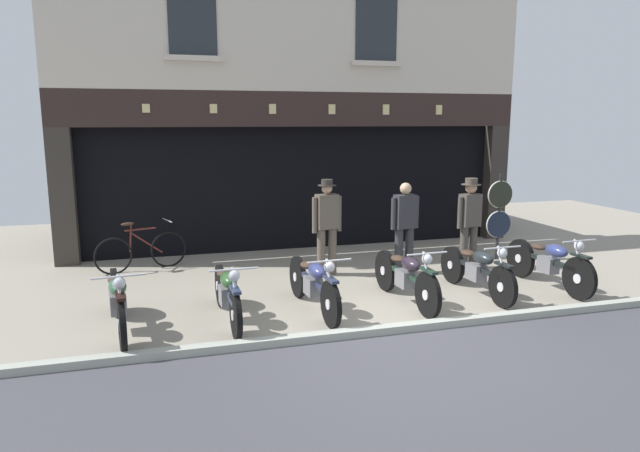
{
  "coord_description": "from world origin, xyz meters",
  "views": [
    {
      "loc": [
        -3.01,
        -6.51,
        2.74
      ],
      "look_at": [
        -0.29,
        2.78,
        0.95
      ],
      "focal_mm": 32.31,
      "sensor_mm": 36.0,
      "label": 1
    }
  ],
  "objects_px": {
    "motorcycle_right": "(549,262)",
    "salesman_right": "(470,218)",
    "motorcycle_left": "(227,292)",
    "salesman_left": "(327,223)",
    "motorcycle_center_right": "(477,269)",
    "advert_board_near": "(234,161)",
    "tyre_sign_pole": "(499,210)",
    "advert_board_far": "(178,164)",
    "motorcycle_far_left": "(118,300)",
    "shopkeeper_center": "(405,223)",
    "motorcycle_center": "(406,276)",
    "motorcycle_center_left": "(314,283)",
    "leaning_bicycle": "(141,251)"
  },
  "relations": [
    {
      "from": "motorcycle_right",
      "to": "salesman_right",
      "type": "height_order",
      "value": "salesman_right"
    },
    {
      "from": "salesman_right",
      "to": "motorcycle_left",
      "type": "bearing_deg",
      "value": 8.3
    },
    {
      "from": "salesman_left",
      "to": "motorcycle_center_right",
      "type": "bearing_deg",
      "value": 129.42
    },
    {
      "from": "motorcycle_left",
      "to": "advert_board_near",
      "type": "xyz_separation_m",
      "value": [
        0.72,
        4.3,
        1.48
      ]
    },
    {
      "from": "tyre_sign_pole",
      "to": "advert_board_far",
      "type": "distance_m",
      "value": 6.45
    },
    {
      "from": "salesman_left",
      "to": "tyre_sign_pole",
      "type": "xyz_separation_m",
      "value": [
        3.6,
        0.16,
        0.04
      ]
    },
    {
      "from": "motorcycle_center_right",
      "to": "advert_board_far",
      "type": "xyz_separation_m",
      "value": [
        -4.34,
        4.16,
        1.44
      ]
    },
    {
      "from": "motorcycle_far_left",
      "to": "shopkeeper_center",
      "type": "height_order",
      "value": "shopkeeper_center"
    },
    {
      "from": "shopkeeper_center",
      "to": "advert_board_near",
      "type": "relative_size",
      "value": 1.54
    },
    {
      "from": "motorcycle_center",
      "to": "advert_board_near",
      "type": "distance_m",
      "value": 4.9
    },
    {
      "from": "salesman_right",
      "to": "advert_board_far",
      "type": "bearing_deg",
      "value": -38.71
    },
    {
      "from": "advert_board_near",
      "to": "advert_board_far",
      "type": "bearing_deg",
      "value": -180.0
    },
    {
      "from": "motorcycle_far_left",
      "to": "motorcycle_left",
      "type": "distance_m",
      "value": 1.42
    },
    {
      "from": "shopkeeper_center",
      "to": "tyre_sign_pole",
      "type": "xyz_separation_m",
      "value": [
        2.22,
        0.43,
        0.07
      ]
    },
    {
      "from": "motorcycle_left",
      "to": "motorcycle_center_left",
      "type": "xyz_separation_m",
      "value": [
        1.25,
        0.09,
        0.01
      ]
    },
    {
      "from": "salesman_left",
      "to": "tyre_sign_pole",
      "type": "relative_size",
      "value": 1.0
    },
    {
      "from": "motorcycle_center_right",
      "to": "tyre_sign_pole",
      "type": "bearing_deg",
      "value": -132.52
    },
    {
      "from": "motorcycle_left",
      "to": "motorcycle_center",
      "type": "bearing_deg",
      "value": 179.91
    },
    {
      "from": "motorcycle_center_left",
      "to": "leaning_bicycle",
      "type": "xyz_separation_m",
      "value": [
        -2.42,
        3.15,
        -0.06
      ]
    },
    {
      "from": "salesman_right",
      "to": "tyre_sign_pole",
      "type": "bearing_deg",
      "value": -165.02
    },
    {
      "from": "salesman_right",
      "to": "shopkeeper_center",
      "type": "bearing_deg",
      "value": -12.49
    },
    {
      "from": "motorcycle_center_right",
      "to": "motorcycle_right",
      "type": "xyz_separation_m",
      "value": [
        1.34,
        0.0,
        0.01
      ]
    },
    {
      "from": "shopkeeper_center",
      "to": "salesman_right",
      "type": "distance_m",
      "value": 1.29
    },
    {
      "from": "leaning_bicycle",
      "to": "tyre_sign_pole",
      "type": "bearing_deg",
      "value": 63.77
    },
    {
      "from": "motorcycle_far_left",
      "to": "tyre_sign_pole",
      "type": "distance_m",
      "value": 7.36
    },
    {
      "from": "motorcycle_center_right",
      "to": "advert_board_near",
      "type": "relative_size",
      "value": 1.9
    },
    {
      "from": "motorcycle_center_left",
      "to": "salesman_right",
      "type": "distance_m",
      "value": 3.82
    },
    {
      "from": "motorcycle_left",
      "to": "shopkeeper_center",
      "type": "height_order",
      "value": "shopkeeper_center"
    },
    {
      "from": "motorcycle_center",
      "to": "motorcycle_right",
      "type": "bearing_deg",
      "value": 179.59
    },
    {
      "from": "motorcycle_far_left",
      "to": "tyre_sign_pole",
      "type": "bearing_deg",
      "value": -169.33
    },
    {
      "from": "motorcycle_center_left",
      "to": "shopkeeper_center",
      "type": "bearing_deg",
      "value": -146.76
    },
    {
      "from": "motorcycle_center_left",
      "to": "advert_board_near",
      "type": "distance_m",
      "value": 4.5
    },
    {
      "from": "motorcycle_center_left",
      "to": "shopkeeper_center",
      "type": "height_order",
      "value": "shopkeeper_center"
    },
    {
      "from": "motorcycle_right",
      "to": "leaning_bicycle",
      "type": "bearing_deg",
      "value": -28.26
    },
    {
      "from": "motorcycle_center",
      "to": "leaning_bicycle",
      "type": "xyz_separation_m",
      "value": [
        -3.85,
        3.18,
        -0.06
      ]
    },
    {
      "from": "leaning_bicycle",
      "to": "motorcycle_center",
      "type": "bearing_deg",
      "value": 33.63
    },
    {
      "from": "motorcycle_far_left",
      "to": "tyre_sign_pole",
      "type": "height_order",
      "value": "tyre_sign_pole"
    },
    {
      "from": "motorcycle_far_left",
      "to": "salesman_right",
      "type": "relative_size",
      "value": 1.25
    },
    {
      "from": "advert_board_near",
      "to": "motorcycle_center_left",
      "type": "bearing_deg",
      "value": -82.93
    },
    {
      "from": "motorcycle_far_left",
      "to": "motorcycle_left",
      "type": "xyz_separation_m",
      "value": [
        1.42,
        0.01,
        -0.02
      ]
    },
    {
      "from": "motorcycle_far_left",
      "to": "advert_board_far",
      "type": "bearing_deg",
      "value": -109.5
    },
    {
      "from": "motorcycle_center_left",
      "to": "tyre_sign_pole",
      "type": "xyz_separation_m",
      "value": [
        4.36,
        2.03,
        0.56
      ]
    },
    {
      "from": "shopkeeper_center",
      "to": "advert_board_far",
      "type": "bearing_deg",
      "value": -41.41
    },
    {
      "from": "motorcycle_center_right",
      "to": "motorcycle_right",
      "type": "bearing_deg",
      "value": 177.81
    },
    {
      "from": "salesman_right",
      "to": "motorcycle_center_right",
      "type": "bearing_deg",
      "value": 52.78
    },
    {
      "from": "motorcycle_far_left",
      "to": "advert_board_far",
      "type": "xyz_separation_m",
      "value": [
        1.02,
        4.31,
        1.42
      ]
    },
    {
      "from": "shopkeeper_center",
      "to": "salesman_right",
      "type": "height_order",
      "value": "salesman_right"
    },
    {
      "from": "salesman_left",
      "to": "motorcycle_center_left",
      "type": "bearing_deg",
      "value": 60.23
    },
    {
      "from": "motorcycle_center_left",
      "to": "motorcycle_center_right",
      "type": "height_order",
      "value": "motorcycle_center_left"
    },
    {
      "from": "salesman_left",
      "to": "advert_board_far",
      "type": "height_order",
      "value": "advert_board_far"
    }
  ]
}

